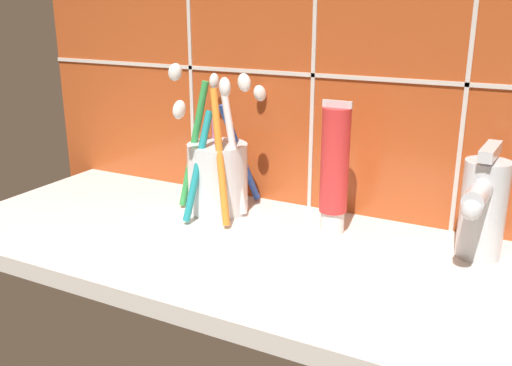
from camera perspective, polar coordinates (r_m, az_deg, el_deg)
The scene contains 5 objects.
sink_counter at distance 65.19cm, azimuth -1.12°, elevation -6.83°, with size 72.79×30.23×2.00cm, color silver.
tile_wall_backsplash at distance 73.15cm, azimuth 4.78°, elevation 15.62°, with size 82.79×1.72×50.94cm.
toothbrush_cup at distance 73.01cm, azimuth -3.86°, elevation 1.21°, with size 11.92×15.16×19.00cm.
toothpaste_tube at distance 65.83cm, azimuth 7.86°, elevation 1.42°, with size 3.42×3.26×15.65cm.
sink_faucet at distance 63.52cm, azimuth 21.71°, elevation -2.11°, with size 4.68×11.23×12.17cm.
Camera 1 is at (28.66, -51.89, 28.12)cm, focal length 40.00 mm.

